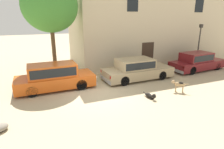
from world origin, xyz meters
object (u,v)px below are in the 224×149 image
at_px(parked_sedan_nearest, 54,76).
at_px(stray_dog_tan, 179,84).
at_px(stray_dog_spotted, 150,96).
at_px(street_lamp, 199,39).
at_px(acacia_tree_left, 50,6).
at_px(parked_sedan_third, 197,61).
at_px(parked_sedan_second, 137,69).

height_order(parked_sedan_nearest, stray_dog_tan, parked_sedan_nearest).
relative_size(stray_dog_spotted, stray_dog_tan, 1.31).
bearing_deg(street_lamp, stray_dog_tan, -142.69).
relative_size(parked_sedan_nearest, acacia_tree_left, 0.71).
distance_m(parked_sedan_third, stray_dog_spotted, 7.27).
bearing_deg(parked_sedan_second, parked_sedan_third, 0.88).
bearing_deg(parked_sedan_nearest, stray_dog_tan, -27.19).
bearing_deg(parked_sedan_third, street_lamp, 40.11).
bearing_deg(parked_sedan_second, acacia_tree_left, 151.88).
xyz_separation_m(parked_sedan_second, stray_dog_tan, (1.04, -2.95, -0.25)).
xyz_separation_m(parked_sedan_second, acacia_tree_left, (-4.99, 2.52, 4.01)).
distance_m(parked_sedan_nearest, street_lamp, 12.17).
xyz_separation_m(parked_sedan_third, stray_dog_tan, (-4.50, -3.17, -0.25)).
relative_size(stray_dog_tan, street_lamp, 0.22).
bearing_deg(street_lamp, parked_sedan_third, -135.44).
relative_size(parked_sedan_third, acacia_tree_left, 0.76).
bearing_deg(parked_sedan_nearest, parked_sedan_third, -0.70).
xyz_separation_m(parked_sedan_second, street_lamp, (6.71, 1.37, 1.55)).
relative_size(parked_sedan_nearest, parked_sedan_second, 0.94).
bearing_deg(parked_sedan_third, stray_dog_tan, -149.30).
distance_m(stray_dog_tan, street_lamp, 7.35).
distance_m(parked_sedan_nearest, parked_sedan_second, 5.31).
bearing_deg(stray_dog_tan, street_lamp, -100.33).
relative_size(parked_sedan_second, stray_dog_tan, 6.50).
relative_size(parked_sedan_second, parked_sedan_third, 1.00).
distance_m(parked_sedan_third, stray_dog_tan, 5.51).
bearing_deg(street_lamp, acacia_tree_left, 174.38).
bearing_deg(stray_dog_spotted, parked_sedan_nearest, -135.42).
distance_m(parked_sedan_second, parked_sedan_third, 5.55).
height_order(parked_sedan_second, acacia_tree_left, acacia_tree_left).
height_order(stray_dog_tan, street_lamp, street_lamp).
relative_size(parked_sedan_nearest, stray_dog_spotted, 4.65).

